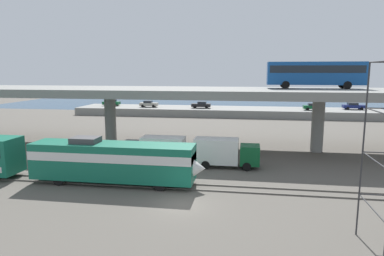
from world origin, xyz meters
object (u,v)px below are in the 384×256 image
at_px(transit_bus_on_overpass, 315,72).
at_px(parked_car_3, 111,103).
at_px(parked_car_0, 353,106).
at_px(parked_car_4, 201,105).
at_px(parked_car_1, 314,107).
at_px(parked_car_2, 149,104).
at_px(service_truck_east, 155,149).
at_px(service_truck_west, 225,152).
at_px(train_locomotive, 121,160).

relative_size(transit_bus_on_overpass, parked_car_3, 2.90).
bearing_deg(parked_car_0, parked_car_4, -176.00).
height_order(parked_car_1, parked_car_2, same).
bearing_deg(service_truck_east, parked_car_3, -62.79).
distance_m(service_truck_east, parked_car_0, 55.89).
bearing_deg(parked_car_2, parked_car_4, -1.26).
bearing_deg(service_truck_east, service_truck_west, -180.00).
distance_m(service_truck_west, service_truck_east, 7.51).
xyz_separation_m(transit_bus_on_overpass, parked_car_3, (-41.26, 33.53, -7.44)).
relative_size(transit_bus_on_overpass, parked_car_2, 2.88).
distance_m(parked_car_0, parked_car_4, 33.61).
bearing_deg(transit_bus_on_overpass, service_truck_east, -148.31).
bearing_deg(parked_car_1, parked_car_4, 178.96).
xyz_separation_m(service_truck_west, parked_car_3, (-30.54, 44.79, 0.79)).
height_order(service_truck_west, parked_car_0, parked_car_0).
height_order(transit_bus_on_overpass, parked_car_0, transit_bus_on_overpass).
bearing_deg(parked_car_3, parked_car_4, 175.07).
relative_size(parked_car_2, parked_car_4, 0.96).
relative_size(train_locomotive, parked_car_1, 3.56).
distance_m(transit_bus_on_overpass, parked_car_2, 45.35).
relative_size(transit_bus_on_overpass, parked_car_0, 2.62).
distance_m(transit_bus_on_overpass, parked_car_4, 37.57).
bearing_deg(train_locomotive, parked_car_4, 89.25).
bearing_deg(train_locomotive, service_truck_east, 79.37).
bearing_deg(train_locomotive, service_truck_west, 38.44).
distance_m(transit_bus_on_overpass, service_truck_west, 17.59).
relative_size(parked_car_0, parked_car_3, 1.11).
bearing_deg(service_truck_east, transit_bus_on_overpass, -148.31).
xyz_separation_m(parked_car_1, parked_car_3, (-46.96, 2.37, -0.00)).
relative_size(service_truck_east, parked_car_4, 1.57).
xyz_separation_m(service_truck_west, service_truck_east, (-7.51, 0.00, 0.00)).
bearing_deg(service_truck_west, transit_bus_on_overpass, 46.40).
bearing_deg(train_locomotive, parked_car_2, 103.28).
bearing_deg(train_locomotive, parked_car_3, 112.74).
bearing_deg(transit_bus_on_overpass, parked_car_2, 134.55).
height_order(parked_car_1, parked_car_3, same).
xyz_separation_m(parked_car_1, parked_car_4, (-24.59, 0.45, 0.00)).
bearing_deg(parked_car_3, service_truck_west, 124.28).
xyz_separation_m(transit_bus_on_overpass, service_truck_east, (-18.23, -11.26, -8.23)).
bearing_deg(transit_bus_on_overpass, parked_car_0, 66.69).
bearing_deg(parked_car_2, parked_car_1, -1.11).
relative_size(parked_car_0, parked_car_1, 1.04).
height_order(train_locomotive, service_truck_east, train_locomotive).
relative_size(train_locomotive, parked_car_2, 3.78).
distance_m(transit_bus_on_overpass, parked_car_0, 37.71).
distance_m(parked_car_0, parked_car_2, 46.06).
xyz_separation_m(service_truck_west, parked_car_4, (-8.17, 42.86, 0.80)).
distance_m(parked_car_1, parked_car_4, 24.60).
bearing_deg(service_truck_east, parked_car_1, -119.43).
xyz_separation_m(service_truck_east, parked_car_0, (32.86, 45.21, 0.80)).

